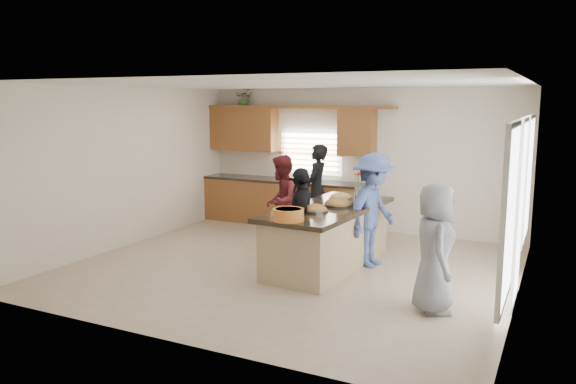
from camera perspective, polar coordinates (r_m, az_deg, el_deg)
The scene contains 18 objects.
floor at distance 8.78m, azimuth 0.31°, elevation -7.68°, with size 6.50×6.50×0.00m, color #C5AB93.
room_shell at distance 8.43m, azimuth 0.32°, elevation 4.79°, with size 6.52×6.02×2.81m.
back_cabinetry at distance 11.62m, azimuth -0.29°, elevation 1.12°, with size 4.08×0.66×2.46m.
right_wall_glazing at distance 7.53m, azimuth 22.44°, elevation -0.75°, with size 0.06×4.00×2.25m.
island at distance 8.74m, azimuth 4.06°, elevation -4.70°, with size 1.33×2.77×0.95m.
platter_front at distance 8.25m, azimuth 2.70°, elevation -1.80°, with size 0.41×0.41×0.16m.
platter_mid at distance 8.71m, azimuth 5.14°, elevation -1.23°, with size 0.47×0.47×0.19m.
platter_back at distance 9.32m, azimuth 5.36°, elevation -0.54°, with size 0.38×0.38×0.15m.
salad_bowl at distance 7.60m, azimuth 0.03°, elevation -2.26°, with size 0.43×0.43×0.16m.
clear_cup at distance 7.80m, azimuth 3.22°, elevation -2.28°, with size 0.08×0.08×0.10m, color white.
plate_stack at distance 9.39m, azimuth 5.78°, elevation -0.51°, with size 0.25×0.25×0.04m, color #9E80BA.
flower_vase at distance 9.53m, azimuth 7.18°, elevation 0.81°, with size 0.14×0.14×0.43m.
potted_plant at distance 12.06m, azimuth -4.44°, elevation 9.50°, with size 0.38×0.33×0.42m, color #43752E.
woman_left_back at distance 10.86m, azimuth 2.93°, elevation 0.29°, with size 0.63×0.41×1.73m, color black.
woman_left_mid at distance 9.76m, azimuth -0.67°, elevation -1.01°, with size 0.79×0.62×1.64m, color maroon.
woman_left_front at distance 8.40m, azimuth 1.34°, elevation -2.86°, with size 0.93×0.39×1.59m, color black.
woman_right_back at distance 8.77m, azimuth 8.64°, elevation -1.84°, with size 1.15×0.66×1.77m, color #3F548B.
woman_right_front at distance 7.04m, azimuth 14.68°, elevation -5.55°, with size 0.78×0.51×1.59m, color slate.
Camera 1 is at (3.68, -7.55, 2.56)m, focal length 35.00 mm.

